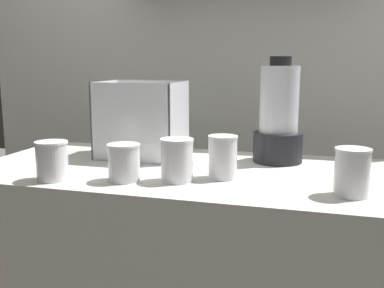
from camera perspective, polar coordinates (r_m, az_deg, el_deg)
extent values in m
cube|color=silver|center=(2.15, 5.82, 10.74)|extent=(2.60, 0.04, 2.50)
cube|color=white|center=(1.63, -6.24, -1.46)|extent=(0.28, 0.22, 0.01)
cube|color=white|center=(1.51, -7.86, 2.57)|extent=(0.28, 0.01, 0.27)
cube|color=white|center=(1.71, -4.98, 3.52)|extent=(0.28, 0.01, 0.27)
cube|color=white|center=(1.67, -10.77, 3.21)|extent=(0.01, 0.22, 0.27)
cube|color=white|center=(1.56, -1.60, 2.91)|extent=(0.01, 0.22, 0.27)
cone|color=orange|center=(1.64, -7.35, -0.73)|extent=(0.15, 0.15, 0.03)
cone|color=orange|center=(1.62, -6.22, -0.77)|extent=(0.12, 0.18, 0.03)
cone|color=orange|center=(1.62, -6.01, -0.85)|extent=(0.04, 0.18, 0.02)
cone|color=orange|center=(1.64, -7.46, -0.71)|extent=(0.11, 0.17, 0.03)
cone|color=orange|center=(1.62, -6.09, 0.04)|extent=(0.14, 0.15, 0.03)
cone|color=orange|center=(1.61, -5.48, 0.14)|extent=(0.07, 0.17, 0.03)
cylinder|color=black|center=(1.56, 10.69, -0.38)|extent=(0.16, 0.16, 0.10)
cylinder|color=silver|center=(1.54, 10.89, 5.51)|extent=(0.13, 0.13, 0.22)
cylinder|color=yellow|center=(1.55, 10.78, 2.17)|extent=(0.12, 0.12, 0.04)
cylinder|color=black|center=(1.53, 11.06, 10.19)|extent=(0.07, 0.07, 0.03)
cylinder|color=white|center=(1.35, -17.13, -2.15)|extent=(0.09, 0.09, 0.11)
cylinder|color=orange|center=(1.36, -17.11, -2.53)|extent=(0.08, 0.08, 0.09)
cylinder|color=white|center=(1.34, -17.26, 0.19)|extent=(0.09, 0.09, 0.01)
cylinder|color=white|center=(1.30, -8.53, -2.44)|extent=(0.09, 0.09, 0.10)
cylinder|color=red|center=(1.30, -8.51, -2.97)|extent=(0.08, 0.08, 0.08)
cylinder|color=white|center=(1.29, -8.59, -0.14)|extent=(0.09, 0.09, 0.01)
cylinder|color=white|center=(1.28, -1.84, -2.16)|extent=(0.09, 0.09, 0.12)
cylinder|color=yellow|center=(1.28, -1.84, -2.47)|extent=(0.08, 0.08, 0.10)
cylinder|color=white|center=(1.27, -1.85, 0.54)|extent=(0.10, 0.10, 0.01)
cylinder|color=white|center=(1.32, 3.88, -1.78)|extent=(0.08, 0.08, 0.12)
cylinder|color=maroon|center=(1.32, 3.87, -2.66)|extent=(0.08, 0.08, 0.08)
cylinder|color=white|center=(1.30, 3.91, 0.91)|extent=(0.09, 0.09, 0.01)
cylinder|color=white|center=(1.21, 19.42, -3.51)|extent=(0.09, 0.09, 0.12)
cylinder|color=orange|center=(1.21, 19.38, -4.06)|extent=(0.08, 0.08, 0.09)
cylinder|color=white|center=(1.20, 19.60, -0.66)|extent=(0.09, 0.09, 0.01)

